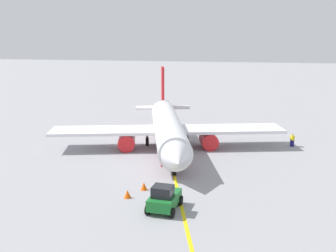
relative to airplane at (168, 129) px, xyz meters
name	(u,v)px	position (x,y,z in m)	size (l,w,h in m)	color
ground_plane	(168,149)	(0.50, 0.15, -2.55)	(400.00, 400.00, 0.00)	#939399
airplane	(168,129)	(0.00, 0.00, 0.00)	(30.86, 29.61, 9.46)	white
pushback_tug	(164,198)	(18.76, 4.14, -1.54)	(3.70, 2.47, 2.20)	#196B28
refueling_worker	(292,140)	(-4.51, 15.49, -1.73)	(0.63, 0.56, 1.71)	navy
safety_cone_nose	(144,186)	(14.78, 1.24, -2.19)	(0.65, 0.65, 0.72)	#F2590F
safety_cone_wingtip	(127,194)	(16.98, 0.39, -2.19)	(0.65, 0.65, 0.72)	#F2590F
taxi_line_marking	(168,149)	(0.50, 0.15, -2.54)	(77.18, 0.30, 0.01)	yellow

